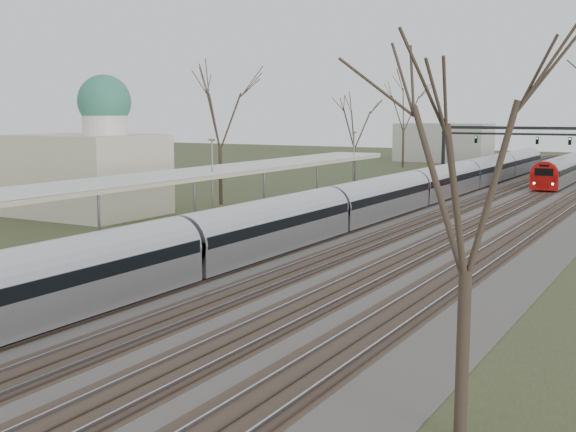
# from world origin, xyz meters

# --- Properties ---
(track_bed) EXTENTS (24.00, 160.00, 0.22)m
(track_bed) POSITION_xyz_m (0.26, 55.00, 0.06)
(track_bed) COLOR #474442
(track_bed) RESTS_ON ground
(platform) EXTENTS (3.50, 69.00, 1.00)m
(platform) POSITION_xyz_m (-9.05, 37.50, 0.50)
(platform) COLOR #9E9B93
(platform) RESTS_ON ground
(canopy) EXTENTS (4.10, 50.00, 3.11)m
(canopy) POSITION_xyz_m (-9.05, 32.99, 3.93)
(canopy) COLOR slate
(canopy) RESTS_ON platform
(dome_building) EXTENTS (10.00, 8.00, 10.30)m
(dome_building) POSITION_xyz_m (-21.71, 38.00, 3.72)
(dome_building) COLOR beige
(dome_building) RESTS_ON ground
(signal_gantry) EXTENTS (21.00, 0.59, 6.08)m
(signal_gantry) POSITION_xyz_m (0.29, 84.99, 4.91)
(signal_gantry) COLOR black
(signal_gantry) RESTS_ON ground
(tree_west_far) EXTENTS (5.50, 5.50, 11.33)m
(tree_west_far) POSITION_xyz_m (-17.00, 48.00, 8.02)
(tree_west_far) COLOR #2D231C
(tree_west_far) RESTS_ON ground
(tree_east_near) EXTENTS (4.50, 4.50, 9.27)m
(tree_east_near) POSITION_xyz_m (13.00, 15.00, 6.55)
(tree_east_near) COLOR #2D231C
(tree_east_near) RESTS_ON ground
(train_near) EXTENTS (2.62, 90.21, 3.05)m
(train_near) POSITION_xyz_m (-2.50, 54.10, 1.48)
(train_near) COLOR #B0B3BB
(train_near) RESTS_ON ground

